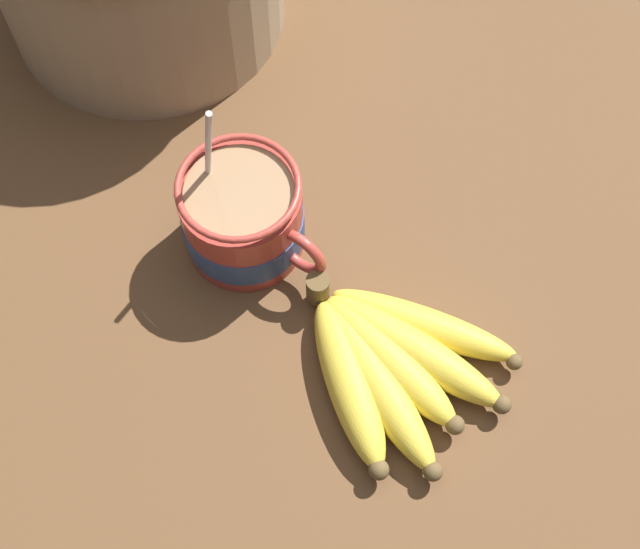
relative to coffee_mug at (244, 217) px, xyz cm
name	(u,v)px	position (x,y,z in cm)	size (l,w,h in cm)	color
table	(336,285)	(8.54, 1.69, -5.75)	(106.31, 106.31, 3.20)	brown
coffee_mug	(244,217)	(0.00, 0.00, 0.00)	(13.83, 10.47, 17.25)	#B23D33
banana_bunch	(388,363)	(16.84, -2.87, -2.41)	(19.31, 16.75, 4.06)	brown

